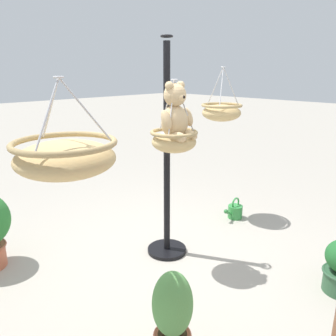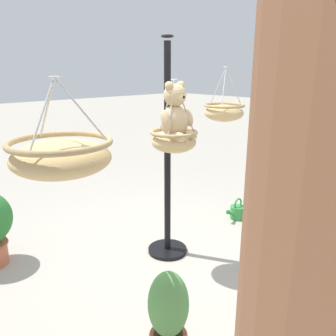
% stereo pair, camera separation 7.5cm
% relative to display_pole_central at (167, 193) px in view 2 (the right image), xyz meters
% --- Properties ---
extents(ground_plane, '(40.00, 40.00, 0.00)m').
position_rel_display_pole_central_xyz_m(ground_plane, '(0.20, 0.16, -0.71)').
color(ground_plane, '#A8A093').
extents(display_pole_central, '(0.44, 0.44, 2.32)m').
position_rel_display_pole_central_xyz_m(display_pole_central, '(0.00, 0.00, 0.00)').
color(display_pole_central, black).
rests_on(display_pole_central, ground).
extents(hanging_basket_with_teddy, '(0.45, 0.45, 0.68)m').
position_rel_display_pole_central_xyz_m(hanging_basket_with_teddy, '(0.15, 0.25, 0.65)').
color(hanging_basket_with_teddy, tan).
extents(teddy_bear, '(0.37, 0.33, 0.54)m').
position_rel_display_pole_central_xyz_m(teddy_bear, '(0.15, 0.27, 0.88)').
color(teddy_bear, tan).
extents(hanging_basket_left_high, '(0.53, 0.53, 0.69)m').
position_rel_display_pole_central_xyz_m(hanging_basket_left_high, '(-1.21, -0.21, 0.76)').
color(hanging_basket_left_high, tan).
extents(hanging_basket_right_low, '(0.62, 0.62, 0.59)m').
position_rel_display_pole_central_xyz_m(hanging_basket_right_low, '(1.48, 0.64, 0.79)').
color(hanging_basket_right_low, tan).
extents(potted_plant_bushy_green, '(0.29, 0.29, 0.69)m').
position_rel_display_pole_central_xyz_m(potted_plant_bushy_green, '(1.01, 1.08, -0.35)').
color(potted_plant_bushy_green, '#BC6042').
rests_on(potted_plant_bushy_green, ground).
extents(watering_can, '(0.35, 0.20, 0.30)m').
position_rel_display_pole_central_xyz_m(watering_can, '(-1.31, 0.02, -0.61)').
color(watering_can, '#338C3F').
rests_on(watering_can, ground).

